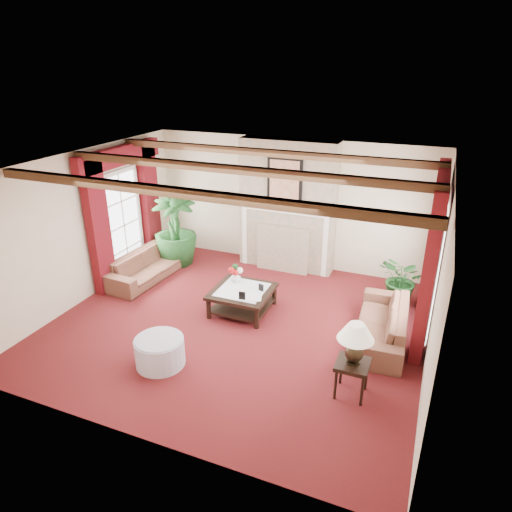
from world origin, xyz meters
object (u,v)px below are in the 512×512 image
at_px(sofa_left, 146,262).
at_px(coffee_table, 242,300).
at_px(potted_palm, 176,244).
at_px(ottoman, 160,352).
at_px(sofa_right, 382,318).
at_px(side_table, 351,378).

relative_size(sofa_left, coffee_table, 1.88).
distance_m(potted_palm, coffee_table, 2.55).
bearing_deg(ottoman, sofa_right, 33.40).
xyz_separation_m(sofa_left, coffee_table, (2.33, -0.47, -0.16)).
distance_m(sofa_left, potted_palm, 0.90).
relative_size(sofa_left, potted_palm, 1.02).
height_order(side_table, ottoman, side_table).
xyz_separation_m(sofa_left, ottoman, (1.83, -2.34, -0.16)).
xyz_separation_m(sofa_right, ottoman, (-2.89, -1.91, -0.17)).
height_order(sofa_left, sofa_right, sofa_right).
bearing_deg(side_table, ottoman, -171.70).
distance_m(sofa_left, ottoman, 2.98).
relative_size(side_table, ottoman, 0.70).
bearing_deg(coffee_table, side_table, -34.14).
bearing_deg(potted_palm, sofa_right, -16.07).
height_order(potted_palm, ottoman, potted_palm).
bearing_deg(sofa_right, coffee_table, -92.15).
bearing_deg(potted_palm, side_table, -32.85).
height_order(coffee_table, side_table, side_table).
relative_size(coffee_table, side_table, 2.01).
distance_m(side_table, ottoman, 2.74).
bearing_deg(sofa_right, potted_palm, -109.17).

